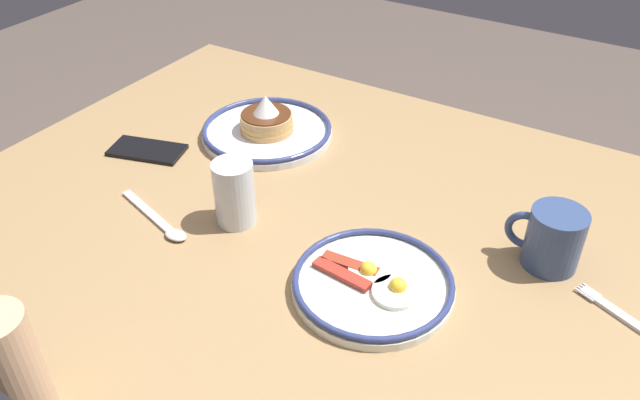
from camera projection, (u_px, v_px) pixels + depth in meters
dining_table at (310, 266)px, 1.16m from camera, size 1.25×0.98×0.72m
plate_near_main at (267, 128)px, 1.29m from camera, size 0.26×0.26×0.09m
plate_center_pancakes at (373, 283)px, 0.93m from camera, size 0.24×0.24×0.04m
coffee_mug at (552, 238)px, 0.96m from camera, size 0.12×0.08×0.10m
drinking_glass at (235, 196)px, 1.04m from camera, size 0.07×0.07×0.11m
cell_phone at (146, 151)px, 1.25m from camera, size 0.16×0.11×0.01m
fork_near at (639, 328)px, 0.87m from camera, size 0.19×0.10×0.01m
tea_spoon at (161, 223)px, 1.06m from camera, size 0.18×0.07×0.01m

